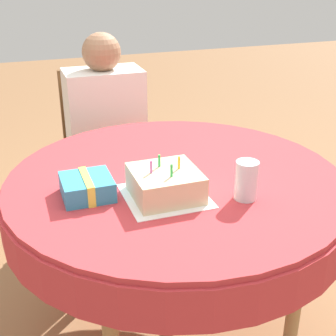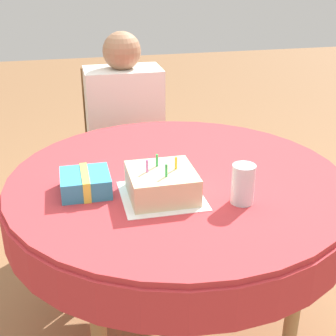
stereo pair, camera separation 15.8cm
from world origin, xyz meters
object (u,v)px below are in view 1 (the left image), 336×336
Objects in this scene: birthday_cake at (165,183)px; gift_box at (87,187)px; chair at (104,148)px; drinking_glass at (246,180)px; person at (106,122)px.

birthday_cake is 0.25m from gift_box.
gift_box is at bearing 160.39° from birthday_cake.
chair reaches higher than drinking_glass.
drinking_glass is 0.77× the size of gift_box.
birthday_cake is 1.65× the size of drinking_glass.
person is 0.95m from gift_box.
person is 6.84× the size of gift_box.
gift_box is at bearing -105.99° from person.
person reaches higher than gift_box.
person is at bearing 88.70° from birthday_cake.
gift_box is (-0.47, 0.18, -0.03)m from drinking_glass.
gift_box is (-0.26, -1.00, 0.28)m from chair.
chair is at bearing 90.00° from person.
person is at bearing -90.00° from chair.
gift_box is at bearing 158.88° from drinking_glass.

